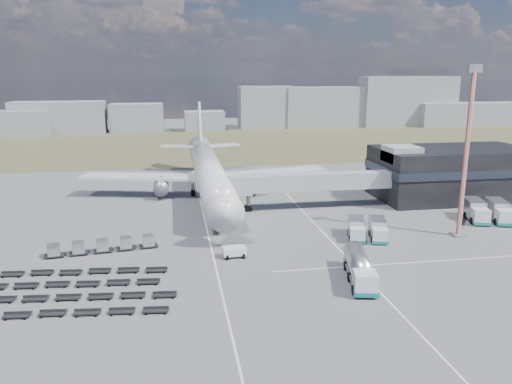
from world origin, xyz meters
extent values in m
plane|color=#565659|center=(0.00, 0.00, 0.00)|extent=(420.00, 420.00, 0.00)
cube|color=brown|center=(0.00, 110.00, 0.01)|extent=(420.00, 90.00, 0.01)
cube|color=silver|center=(-2.00, 5.00, 0.01)|extent=(0.25, 110.00, 0.01)
cube|color=silver|center=(16.00, 5.00, 0.01)|extent=(0.25, 110.00, 0.01)
cube|color=silver|center=(25.00, -8.00, 0.01)|extent=(40.00, 0.25, 0.01)
cube|color=black|center=(48.00, 24.00, 5.00)|extent=(30.00, 16.00, 10.00)
cube|color=#262D38|center=(48.00, 24.00, 6.20)|extent=(30.40, 16.40, 1.60)
cube|color=#939399|center=(36.00, 22.00, 9.50)|extent=(6.00, 6.00, 3.00)
cube|color=#939399|center=(18.10, 20.50, 5.10)|extent=(29.80, 3.00, 3.00)
cube|color=#939399|center=(4.70, 20.00, 5.10)|extent=(4.00, 3.60, 3.40)
cylinder|color=slate|center=(6.20, 20.50, 2.55)|extent=(0.70, 0.70, 5.10)
cylinder|color=black|center=(6.20, 20.50, 0.45)|extent=(1.40, 0.90, 1.40)
cylinder|color=silver|center=(0.00, 30.00, 5.30)|extent=(5.60, 48.00, 5.60)
cone|color=silver|center=(0.00, 3.50, 5.30)|extent=(5.60, 5.00, 5.60)
cone|color=silver|center=(0.00, 58.00, 6.10)|extent=(5.60, 8.00, 5.60)
cube|color=black|center=(0.00, 5.50, 6.10)|extent=(2.20, 2.00, 0.80)
cube|color=silver|center=(-13.00, 35.00, 4.10)|extent=(25.59, 11.38, 0.50)
cube|color=silver|center=(13.00, 35.00, 4.10)|extent=(25.59, 11.38, 0.50)
cylinder|color=slate|center=(-9.50, 33.00, 2.40)|extent=(3.00, 5.00, 3.00)
cylinder|color=slate|center=(9.50, 33.00, 2.40)|extent=(3.00, 5.00, 3.00)
cube|color=silver|center=(-5.50, 60.00, 6.50)|extent=(9.49, 5.63, 0.35)
cube|color=silver|center=(5.50, 60.00, 6.50)|extent=(9.49, 5.63, 0.35)
cube|color=silver|center=(0.00, 61.00, 11.80)|extent=(0.50, 9.06, 11.45)
cylinder|color=slate|center=(0.00, 9.00, 1.25)|extent=(0.50, 0.50, 2.50)
cylinder|color=slate|center=(-3.20, 34.00, 1.25)|extent=(0.60, 0.60, 2.50)
cylinder|color=slate|center=(3.20, 34.00, 1.25)|extent=(0.60, 0.60, 2.50)
cylinder|color=black|center=(0.00, 9.00, 0.50)|extent=(0.50, 1.20, 1.20)
cube|color=gray|center=(-72.93, 144.90, 4.95)|extent=(36.36, 12.00, 9.91)
cube|color=gray|center=(-52.41, 149.60, 6.54)|extent=(36.51, 12.00, 13.08)
cube|color=gray|center=(-21.59, 153.60, 5.84)|extent=(22.06, 12.00, 11.68)
cube|color=gray|center=(6.91, 151.34, 4.15)|extent=(16.93, 12.00, 8.29)
cube|color=gray|center=(35.39, 157.82, 9.26)|extent=(24.76, 12.00, 18.53)
cube|color=gray|center=(66.71, 157.06, 9.07)|extent=(45.54, 12.00, 18.14)
cube|color=gray|center=(102.05, 155.14, 11.42)|extent=(44.66, 12.00, 22.84)
cube|color=gray|center=(130.59, 150.50, 5.39)|extent=(50.06, 12.00, 10.79)
cube|color=silver|center=(13.92, -16.44, 1.55)|extent=(3.04, 3.04, 2.45)
cube|color=#147372|center=(13.92, -16.44, 0.59)|extent=(3.17, 3.17, 0.53)
cylinder|color=silver|center=(15.02, -11.33, 2.03)|extent=(4.29, 8.38, 2.67)
cube|color=slate|center=(15.02, -11.33, 0.80)|extent=(4.18, 8.36, 0.37)
cylinder|color=black|center=(14.68, -12.90, 0.53)|extent=(2.96, 1.73, 1.17)
cube|color=silver|center=(0.84, -2.08, 0.72)|extent=(3.32, 2.03, 1.45)
cube|color=silver|center=(7.60, 34.88, 1.45)|extent=(4.21, 5.85, 2.54)
cube|color=#147372|center=(7.60, 34.88, 0.41)|extent=(4.33, 5.97, 0.41)
cube|color=silver|center=(19.56, 0.85, 1.24)|extent=(2.68, 2.62, 2.09)
cube|color=#147372|center=(19.56, 0.85, 0.43)|extent=(2.80, 2.74, 0.43)
cube|color=silver|center=(20.49, 4.05, 1.62)|extent=(3.41, 4.84, 2.48)
cube|color=silver|center=(22.67, -0.05, 1.24)|extent=(2.68, 2.62, 2.09)
cube|color=#147372|center=(22.67, -0.05, 0.43)|extent=(2.80, 2.74, 0.43)
cube|color=silver|center=(23.60, 3.15, 1.62)|extent=(3.41, 4.84, 2.48)
cube|color=silver|center=(42.81, 5.88, 1.46)|extent=(3.15, 3.07, 2.46)
cube|color=#147372|center=(42.81, 5.88, 0.50)|extent=(3.29, 3.21, 0.50)
cube|color=silver|center=(43.89, 9.65, 1.90)|extent=(4.00, 5.69, 2.91)
cube|color=silver|center=(46.47, 4.84, 1.46)|extent=(3.15, 3.07, 2.46)
cube|color=#147372|center=(46.47, 4.84, 0.50)|extent=(3.29, 3.21, 0.50)
cube|color=silver|center=(47.55, 8.61, 1.90)|extent=(4.00, 5.69, 2.91)
cube|color=black|center=(-23.45, 1.91, 0.30)|extent=(2.78, 1.94, 0.18)
cube|color=silver|center=(-23.45, 1.91, 1.14)|extent=(1.80, 1.80, 1.48)
cube|color=black|center=(-20.31, 2.37, 0.30)|extent=(2.78, 1.94, 0.18)
cube|color=silver|center=(-20.31, 2.37, 1.14)|extent=(1.80, 1.80, 1.48)
cube|color=black|center=(-17.18, 2.83, 0.30)|extent=(2.78, 1.94, 0.18)
cube|color=silver|center=(-17.18, 2.83, 1.14)|extent=(1.80, 1.80, 1.48)
cube|color=black|center=(-14.04, 3.30, 0.30)|extent=(2.78, 1.94, 0.18)
cube|color=silver|center=(-14.04, 3.30, 1.14)|extent=(1.80, 1.80, 1.48)
cube|color=black|center=(-10.91, 3.76, 0.30)|extent=(2.78, 1.94, 0.18)
cube|color=silver|center=(-10.91, 3.76, 1.14)|extent=(1.80, 1.80, 1.48)
cube|color=black|center=(-19.90, -15.67, 0.32)|extent=(24.82, 3.60, 0.64)
cube|color=black|center=(-19.56, -11.96, 0.32)|extent=(24.82, 3.60, 0.64)
cube|color=black|center=(-19.22, -8.26, 0.32)|extent=(21.29, 3.27, 0.64)
cube|color=black|center=(-18.88, -4.55, 0.32)|extent=(21.29, 3.27, 0.64)
cylinder|color=#AE321B|center=(36.16, 1.33, 12.44)|extent=(0.70, 0.70, 24.87)
cube|color=slate|center=(36.16, 1.33, 25.17)|extent=(2.46, 1.06, 1.19)
cube|color=#565659|center=(36.16, 1.33, 0.15)|extent=(1.99, 1.99, 0.30)
camera|label=1|loc=(-6.87, -65.93, 24.64)|focal=35.00mm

